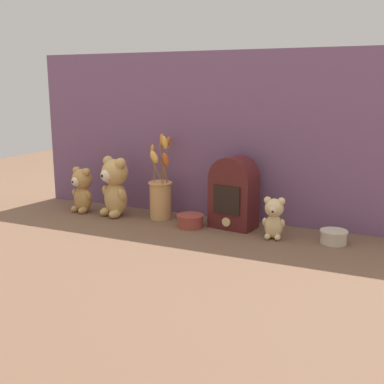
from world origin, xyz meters
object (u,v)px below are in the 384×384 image
teddy_bear_small (274,217)px  decorative_tin_short (334,237)px  decorative_tin_tall (190,221)px  vintage_radio (234,192)px  teddy_bear_large (115,185)px  teddy_bear_medium (82,189)px  flower_vase (161,194)px

teddy_bear_small → decorative_tin_short: teddy_bear_small is taller
teddy_bear_small → decorative_tin_tall: (-0.33, 0.01, -0.05)m
teddy_bear_small → vintage_radio: (-0.18, 0.07, 0.06)m
teddy_bear_large → decorative_tin_short: teddy_bear_large is taller
teddy_bear_small → decorative_tin_short: 0.22m
teddy_bear_medium → flower_vase: 0.36m
decorative_tin_short → decorative_tin_tall: bearing=-177.4°
flower_vase → decorative_tin_short: 0.70m
flower_vase → teddy_bear_small: bearing=-7.9°
teddy_bear_medium → flower_vase: (0.36, 0.05, 0.00)m
teddy_bear_small → flower_vase: 0.50m
teddy_bear_small → decorative_tin_short: bearing=9.1°
teddy_bear_large → decorative_tin_short: (0.89, 0.01, -0.11)m
teddy_bear_medium → teddy_bear_small: size_ratio=1.28×
flower_vase → teddy_bear_large: bearing=-167.9°
vintage_radio → decorative_tin_short: vintage_radio is taller
flower_vase → decorative_tin_short: (0.70, -0.04, -0.08)m
teddy_bear_large → decorative_tin_short: 0.90m
teddy_bear_large → teddy_bear_small: size_ratio=1.64×
teddy_bear_large → vintage_radio: bearing=5.0°
teddy_bear_small → vintage_radio: size_ratio=0.55×
teddy_bear_medium → teddy_bear_small: bearing=-1.5°
teddy_bear_medium → vintage_radio: bearing=4.1°
teddy_bear_medium → decorative_tin_short: size_ratio=2.06×
teddy_bear_large → vintage_radio: size_ratio=0.90×
teddy_bear_large → decorative_tin_tall: (0.35, -0.02, -0.11)m
decorative_tin_tall → decorative_tin_short: (0.54, 0.02, -0.00)m
teddy_bear_medium → teddy_bear_small: (0.85, -0.02, -0.02)m
teddy_bear_small → decorative_tin_tall: 0.34m
teddy_bear_medium → vintage_radio: (0.67, 0.05, 0.04)m
teddy_bear_small → decorative_tin_tall: size_ratio=1.46×
vintage_radio → teddy_bear_large: bearing=-175.0°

